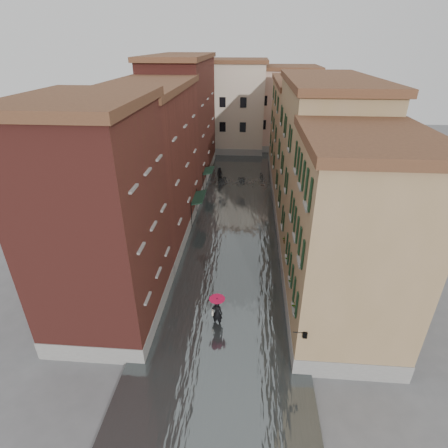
% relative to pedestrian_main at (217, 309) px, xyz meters
% --- Properties ---
extents(ground, '(120.00, 120.00, 0.00)m').
position_rel_pedestrian_main_xyz_m(ground, '(0.34, 2.56, -1.25)').
color(ground, '#5C5C5E').
rests_on(ground, ground).
extents(floodwater, '(10.00, 60.00, 0.20)m').
position_rel_pedestrian_main_xyz_m(floodwater, '(0.34, 15.56, -1.15)').
color(floodwater, '#434A4B').
rests_on(floodwater, ground).
extents(building_left_near, '(6.00, 8.00, 13.00)m').
position_rel_pedestrian_main_xyz_m(building_left_near, '(-6.66, 0.56, 5.25)').
color(building_left_near, maroon).
rests_on(building_left_near, ground).
extents(building_left_mid, '(6.00, 14.00, 12.50)m').
position_rel_pedestrian_main_xyz_m(building_left_mid, '(-6.66, 11.56, 5.00)').
color(building_left_mid, '#5D261D').
rests_on(building_left_mid, ground).
extents(building_left_far, '(6.00, 16.00, 14.00)m').
position_rel_pedestrian_main_xyz_m(building_left_far, '(-6.66, 26.56, 5.75)').
color(building_left_far, maroon).
rests_on(building_left_far, ground).
extents(building_right_near, '(6.00, 8.00, 11.50)m').
position_rel_pedestrian_main_xyz_m(building_right_near, '(7.34, 0.56, 4.50)').
color(building_right_near, olive).
rests_on(building_right_near, ground).
extents(building_right_mid, '(6.00, 14.00, 13.00)m').
position_rel_pedestrian_main_xyz_m(building_right_mid, '(7.34, 11.56, 5.25)').
color(building_right_mid, '#947A5A').
rests_on(building_right_mid, ground).
extents(building_right_far, '(6.00, 16.00, 11.50)m').
position_rel_pedestrian_main_xyz_m(building_right_far, '(7.34, 26.56, 4.50)').
color(building_right_far, olive).
rests_on(building_right_far, ground).
extents(building_end_cream, '(12.00, 9.00, 13.00)m').
position_rel_pedestrian_main_xyz_m(building_end_cream, '(-2.66, 40.56, 5.25)').
color(building_end_cream, '#BBB095').
rests_on(building_end_cream, ground).
extents(building_end_pink, '(10.00, 9.00, 12.00)m').
position_rel_pedestrian_main_xyz_m(building_end_pink, '(6.34, 42.56, 4.75)').
color(building_end_pink, '#CFA391').
rests_on(building_end_pink, ground).
extents(awning_near, '(1.09, 3.34, 2.80)m').
position_rel_pedestrian_main_xyz_m(awning_near, '(-3.14, 14.06, 1.22)').
color(awning_near, black).
rests_on(awning_near, ground).
extents(awning_far, '(1.09, 2.70, 2.80)m').
position_rel_pedestrian_main_xyz_m(awning_far, '(-3.15, 21.91, 1.20)').
color(awning_far, black).
rests_on(awning_far, ground).
extents(wall_lantern, '(0.71, 0.22, 0.35)m').
position_rel_pedestrian_main_xyz_m(wall_lantern, '(4.67, -3.44, 1.75)').
color(wall_lantern, black).
rests_on(wall_lantern, ground).
extents(window_planters, '(0.59, 7.97, 0.84)m').
position_rel_pedestrian_main_xyz_m(window_planters, '(4.46, 1.74, 2.26)').
color(window_planters, '#A05134').
rests_on(window_planters, ground).
extents(pedestrian_main, '(1.00, 1.00, 2.06)m').
position_rel_pedestrian_main_xyz_m(pedestrian_main, '(0.00, 0.00, 0.00)').
color(pedestrian_main, black).
rests_on(pedestrian_main, ground).
extents(pedestrian_far, '(1.09, 0.99, 1.84)m').
position_rel_pedestrian_main_xyz_m(pedestrian_far, '(-2.11, 24.99, -0.33)').
color(pedestrian_far, black).
rests_on(pedestrian_far, ground).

